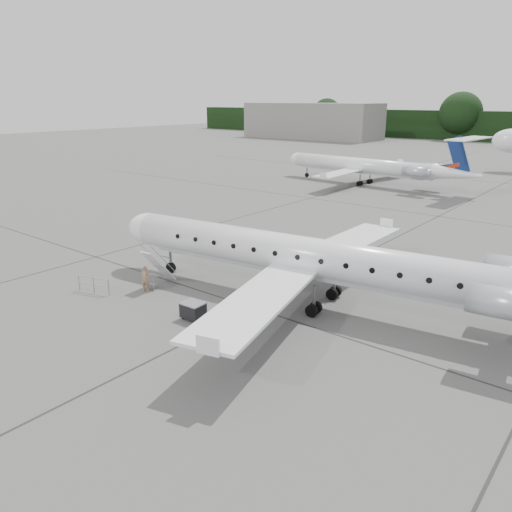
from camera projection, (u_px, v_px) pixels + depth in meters
The scene contains 8 objects.
ground at pixel (302, 348), 23.68m from camera, with size 320.00×320.00×0.00m, color #5A5A58.
terminal_building at pixel (312, 121), 145.72m from camera, with size 40.00×14.00×10.00m, color slate.
main_regional_jet at pixel (309, 238), 27.77m from camera, with size 30.33×21.84×7.78m, color white, non-canonical shape.
airstair at pixel (159, 267), 31.29m from camera, with size 0.85×2.21×2.44m, color white, non-canonical shape.
passenger at pixel (145, 279), 30.39m from camera, with size 0.59×0.39×1.61m, color #9A7454.
safety_railing at pixel (94, 285), 30.21m from camera, with size 2.20×0.08×1.00m, color gray, non-canonical shape.
baggage_cart at pixel (193, 310), 26.63m from camera, with size 1.16×0.94×1.00m, color black, non-canonical shape.
bg_regional_left at pixel (360, 158), 67.95m from camera, with size 26.90×19.37×7.06m, color white, non-canonical shape.
Camera 1 is at (11.58, -17.95, 11.32)m, focal length 35.00 mm.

